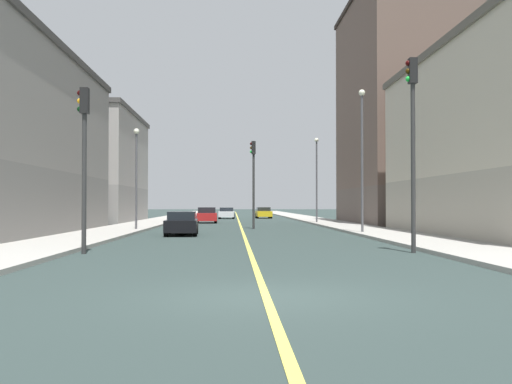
% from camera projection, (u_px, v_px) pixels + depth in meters
% --- Properties ---
extents(ground_plane, '(400.00, 400.00, 0.00)m').
position_uv_depth(ground_plane, '(266.00, 297.00, 11.33)').
color(ground_plane, '#293634').
rests_on(ground_plane, ground).
extents(sidewalk_left, '(3.63, 168.00, 0.15)m').
position_uv_depth(sidewalk_left, '(319.00, 221.00, 60.58)').
color(sidewalk_left, '#9E9B93').
rests_on(sidewalk_left, ground).
extents(sidewalk_right, '(3.63, 168.00, 0.15)m').
position_uv_depth(sidewalk_right, '(158.00, 221.00, 59.98)').
color(sidewalk_right, '#9E9B93').
rests_on(sidewalk_right, ground).
extents(lane_center_stripe, '(0.16, 154.00, 0.01)m').
position_uv_depth(lane_center_stripe, '(239.00, 222.00, 60.28)').
color(lane_center_stripe, '#E5D14C').
rests_on(lane_center_stripe, ground).
extents(building_left_mid, '(10.44, 17.87, 19.74)m').
position_uv_depth(building_left_mid, '(411.00, 110.00, 53.02)').
color(building_left_mid, brown).
rests_on(building_left_mid, ground).
extents(building_right_midblock, '(10.44, 17.39, 10.30)m').
position_uv_depth(building_right_midblock, '(81.00, 168.00, 57.42)').
color(building_right_midblock, gray).
rests_on(building_right_midblock, ground).
extents(traffic_light_left_near, '(0.40, 0.32, 6.88)m').
position_uv_depth(traffic_light_left_near, '(413.00, 129.00, 21.61)').
color(traffic_light_left_near, '#2D2D2D').
rests_on(traffic_light_left_near, ground).
extents(traffic_light_right_near, '(0.40, 0.32, 5.75)m').
position_uv_depth(traffic_light_right_near, '(84.00, 146.00, 21.16)').
color(traffic_light_right_near, '#2D2D2D').
rests_on(traffic_light_right_near, ground).
extents(traffic_light_median_far, '(0.40, 0.32, 6.11)m').
position_uv_depth(traffic_light_median_far, '(253.00, 172.00, 42.61)').
color(traffic_light_median_far, '#2D2D2D').
rests_on(traffic_light_median_far, ground).
extents(street_lamp_left_near, '(0.36, 0.36, 8.11)m').
position_uv_depth(street_lamp_left_near, '(362.00, 147.00, 34.85)').
color(street_lamp_left_near, '#4C4C51').
rests_on(street_lamp_left_near, ground).
extents(street_lamp_right_near, '(0.36, 0.36, 6.39)m').
position_uv_depth(street_lamp_right_near, '(136.00, 167.00, 38.91)').
color(street_lamp_right_near, '#4C4C51').
rests_on(street_lamp_right_near, ground).
extents(street_lamp_left_far, '(0.36, 0.36, 7.40)m').
position_uv_depth(street_lamp_left_far, '(317.00, 171.00, 53.72)').
color(street_lamp_left_far, '#4C4C51').
rests_on(street_lamp_left_far, ground).
extents(car_black, '(1.90, 4.65, 1.31)m').
position_uv_depth(car_black, '(182.00, 223.00, 33.96)').
color(car_black, black).
rests_on(car_black, ground).
extents(car_yellow, '(1.95, 4.58, 1.35)m').
position_uv_depth(car_yellow, '(264.00, 213.00, 74.89)').
color(car_yellow, gold).
rests_on(car_yellow, ground).
extents(car_white, '(1.92, 4.56, 1.32)m').
position_uv_depth(car_white, '(227.00, 213.00, 72.74)').
color(car_white, white).
rests_on(car_white, ground).
extents(car_red, '(2.01, 4.08, 1.43)m').
position_uv_depth(car_red, '(207.00, 216.00, 56.07)').
color(car_red, red).
rests_on(car_red, ground).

